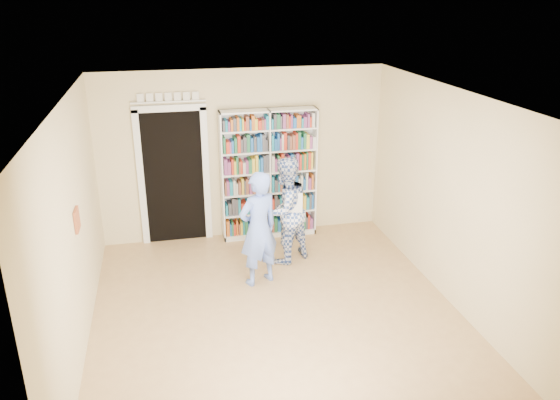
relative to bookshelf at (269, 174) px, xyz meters
The scene contains 11 objects.
floor 2.60m from the bookshelf, 99.18° to the right, with size 5.00×5.00×0.00m, color #A97E51.
ceiling 2.89m from the bookshelf, 99.18° to the right, with size 5.00×5.00×0.00m, color white.
wall_back 0.50m from the bookshelf, 157.65° to the left, with size 4.50×4.50×0.00m, color beige.
wall_left 3.53m from the bookshelf, 138.28° to the right, with size 5.00×5.00×0.00m, color beige.
wall_right 3.01m from the bookshelf, 51.40° to the right, with size 5.00×5.00×0.00m, color beige.
bookshelf is the anchor object (origin of this frame).
doorway 1.49m from the bookshelf, behind, with size 1.10×0.08×2.43m.
wall_art 3.39m from the bookshelf, 140.58° to the right, with size 0.03×0.25×0.25m, color brown.
man_blue 1.60m from the bookshelf, 106.53° to the right, with size 0.59×0.38×1.61m, color #6888E7.
man_plaid 0.97m from the bookshelf, 86.93° to the right, with size 0.77×0.60×1.59m, color #2F4A91.
paper_sheet 1.16m from the bookshelf, 82.63° to the right, with size 0.21×0.01×0.29m, color white.
Camera 1 is at (-1.24, -5.73, 3.78)m, focal length 35.00 mm.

